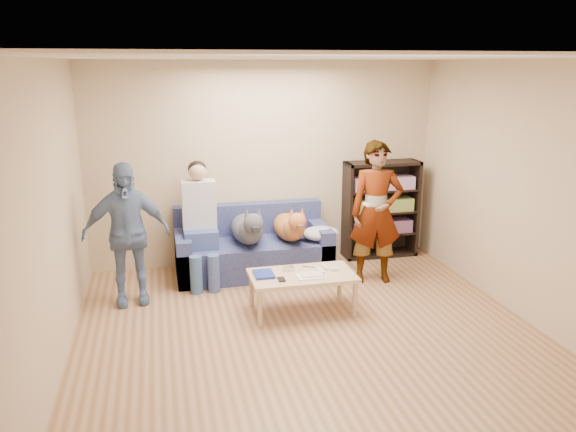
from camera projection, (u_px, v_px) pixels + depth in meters
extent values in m
plane|color=brown|center=(317.00, 347.00, 5.22)|extent=(5.00, 5.00, 0.00)
plane|color=white|center=(322.00, 57.00, 4.53)|extent=(5.00, 5.00, 0.00)
plane|color=tan|center=(265.00, 164.00, 7.22)|extent=(4.50, 0.00, 4.50)
plane|color=tan|center=(475.00, 351.00, 2.53)|extent=(4.50, 0.00, 4.50)
plane|color=tan|center=(43.00, 229.00, 4.38)|extent=(0.00, 5.00, 5.00)
plane|color=tan|center=(545.00, 199.00, 5.37)|extent=(0.00, 5.00, 5.00)
ellipsoid|color=#B8B8BD|center=(321.00, 233.00, 6.98)|extent=(0.47, 0.39, 0.16)
imported|color=gray|center=(376.00, 213.00, 6.63)|extent=(0.68, 0.51, 1.70)
imported|color=#677EA5|center=(126.00, 234.00, 6.02)|extent=(0.95, 0.46, 1.57)
cube|color=silver|center=(367.00, 205.00, 6.35)|extent=(0.06, 0.12, 0.03)
cube|color=navy|center=(264.00, 274.00, 5.84)|extent=(0.20, 0.26, 0.03)
cube|color=white|center=(309.00, 276.00, 5.80)|extent=(0.26, 0.20, 0.02)
cube|color=beige|center=(312.00, 274.00, 5.82)|extent=(0.22, 0.17, 0.01)
cube|color=#BAB9BE|center=(288.00, 269.00, 5.96)|extent=(0.11, 0.06, 0.05)
cube|color=silver|center=(325.00, 267.00, 6.03)|extent=(0.04, 0.13, 0.03)
cube|color=silver|center=(334.00, 269.00, 5.98)|extent=(0.09, 0.06, 0.03)
cylinder|color=white|center=(321.00, 272.00, 5.91)|extent=(0.07, 0.07, 0.02)
cylinder|color=silver|center=(319.00, 269.00, 5.98)|extent=(0.07, 0.07, 0.02)
cylinder|color=#CC4D1C|center=(304.00, 279.00, 5.73)|extent=(0.13, 0.06, 0.01)
cylinder|color=black|center=(309.00, 267.00, 6.08)|extent=(0.13, 0.08, 0.01)
cube|color=black|center=(281.00, 279.00, 5.71)|extent=(0.07, 0.12, 0.02)
cube|color=#515B93|center=(253.00, 257.00, 7.03)|extent=(1.90, 0.85, 0.42)
cube|color=#515B93|center=(248.00, 218.00, 7.24)|extent=(1.90, 0.18, 0.40)
cube|color=#515B93|center=(183.00, 256.00, 6.82)|extent=(0.18, 0.85, 0.58)
cube|color=#515B93|center=(319.00, 246.00, 7.20)|extent=(0.18, 0.85, 0.58)
cube|color=#3E4989|center=(201.00, 238.00, 6.73)|extent=(0.40, 0.38, 0.22)
cylinder|color=#416490|center=(196.00, 276.00, 6.40)|extent=(0.14, 0.14, 0.47)
cylinder|color=#435C95|center=(214.00, 274.00, 6.44)|extent=(0.14, 0.14, 0.47)
cube|color=silver|center=(199.00, 204.00, 6.72)|extent=(0.40, 0.24, 0.58)
sphere|color=tan|center=(197.00, 171.00, 6.62)|extent=(0.21, 0.21, 0.21)
ellipsoid|color=black|center=(197.00, 169.00, 6.64)|extent=(0.22, 0.22, 0.19)
ellipsoid|color=#4A4E54|center=(247.00, 229.00, 6.90)|extent=(0.38, 0.79, 0.33)
sphere|color=#51555C|center=(251.00, 230.00, 6.58)|extent=(0.29, 0.29, 0.29)
sphere|color=#474851|center=(253.00, 223.00, 6.38)|extent=(0.23, 0.23, 0.23)
cube|color=black|center=(255.00, 229.00, 6.27)|extent=(0.07, 0.11, 0.07)
cone|color=#494D52|center=(247.00, 213.00, 6.35)|extent=(0.07, 0.07, 0.11)
cone|color=#494A53|center=(259.00, 212.00, 6.38)|extent=(0.07, 0.07, 0.11)
cylinder|color=#4D4F58|center=(242.00, 222.00, 7.31)|extent=(0.04, 0.26, 0.15)
ellipsoid|color=#AA5B33|center=(288.00, 227.00, 7.02)|extent=(0.35, 0.73, 0.31)
sphere|color=#B86238|center=(294.00, 228.00, 6.73)|extent=(0.27, 0.27, 0.27)
sphere|color=#B65D37|center=(297.00, 222.00, 6.54)|extent=(0.21, 0.21, 0.21)
cube|color=brown|center=(300.00, 227.00, 6.44)|extent=(0.07, 0.10, 0.06)
cone|color=#B17A36|center=(292.00, 212.00, 6.52)|extent=(0.07, 0.07, 0.10)
cone|color=#AB6534|center=(302.00, 212.00, 6.55)|extent=(0.07, 0.07, 0.10)
cylinder|color=#B25A36|center=(282.00, 221.00, 7.40)|extent=(0.04, 0.24, 0.14)
cube|color=#DAAF86|center=(302.00, 276.00, 5.89)|extent=(1.10, 0.60, 0.04)
cylinder|color=tan|center=(260.00, 308.00, 5.60)|extent=(0.05, 0.05, 0.38)
cylinder|color=tan|center=(355.00, 299.00, 5.82)|extent=(0.05, 0.05, 0.38)
cylinder|color=tan|center=(252.00, 289.00, 6.07)|extent=(0.05, 0.05, 0.38)
cylinder|color=tan|center=(339.00, 281.00, 6.29)|extent=(0.05, 0.05, 0.38)
cube|color=black|center=(347.00, 211.00, 7.46)|extent=(0.04, 0.34, 1.30)
cube|color=black|center=(414.00, 207.00, 7.67)|extent=(0.04, 0.34, 1.30)
cube|color=black|center=(383.00, 163.00, 7.40)|extent=(1.00, 0.34, 0.04)
cube|color=black|center=(379.00, 253.00, 7.73)|extent=(1.00, 0.34, 0.04)
cube|color=black|center=(376.00, 206.00, 7.72)|extent=(1.00, 0.02, 1.30)
cube|color=black|center=(380.00, 233.00, 7.65)|extent=(0.94, 0.32, 0.03)
cube|color=black|center=(381.00, 211.00, 7.58)|extent=(0.94, 0.32, 0.02)
cube|color=black|center=(382.00, 190.00, 7.50)|extent=(0.94, 0.32, 0.02)
cube|color=#B23333|center=(381.00, 226.00, 7.61)|extent=(0.84, 0.24, 0.17)
cube|color=gold|center=(382.00, 205.00, 7.53)|extent=(0.84, 0.24, 0.17)
cube|color=#994C99|center=(382.00, 183.00, 7.45)|extent=(0.84, 0.24, 0.17)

